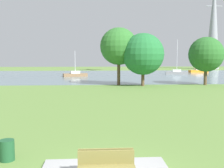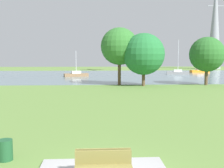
% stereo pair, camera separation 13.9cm
% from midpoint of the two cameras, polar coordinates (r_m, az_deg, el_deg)
% --- Properties ---
extents(ground_plane, '(160.00, 160.00, 0.00)m').
position_cam_midpoint_polar(ground_plane, '(30.83, -2.71, -1.72)').
color(ground_plane, olive).
extents(bench_facing_water, '(1.80, 0.48, 0.89)m').
position_cam_midpoint_polar(bench_facing_water, '(9.51, -1.42, -15.81)').
color(bench_facing_water, '#9CA885').
rests_on(bench_facing_water, concrete_pad).
extents(bench_facing_inland, '(1.80, 0.48, 0.89)m').
position_cam_midpoint_polar(bench_facing_inland, '(9.01, -1.31, -17.06)').
color(bench_facing_inland, '#9CA885').
rests_on(bench_facing_inland, concrete_pad).
extents(litter_bin, '(0.56, 0.56, 0.80)m').
position_cam_midpoint_polar(litter_bin, '(11.54, -20.88, -12.64)').
color(litter_bin, '#1E512D').
rests_on(litter_bin, ground).
extents(water_surface, '(140.00, 40.00, 0.02)m').
position_cam_midpoint_polar(water_surface, '(58.71, -2.97, 1.79)').
color(water_surface, slate).
rests_on(water_surface, ground).
extents(sailboat_brown, '(5.03, 2.76, 5.13)m').
position_cam_midpoint_polar(sailboat_brown, '(55.81, -7.35, 2.00)').
color(sailboat_brown, brown).
rests_on(sailboat_brown, water_surface).
extents(sailboat_gray, '(5.00, 2.44, 7.71)m').
position_cam_midpoint_polar(sailboat_gray, '(63.14, 13.51, 2.33)').
color(sailboat_gray, gray).
rests_on(sailboat_gray, water_surface).
extents(sailboat_orange, '(4.96, 2.15, 6.24)m').
position_cam_midpoint_polar(sailboat_orange, '(73.07, 17.72, 2.63)').
color(sailboat_orange, orange).
rests_on(sailboat_orange, water_surface).
extents(tree_west_near, '(5.18, 5.18, 7.99)m').
position_cam_midpoint_polar(tree_west_near, '(38.54, 1.65, 7.78)').
color(tree_west_near, brown).
rests_on(tree_west_near, ground).
extents(tree_mid_shore, '(5.64, 5.64, 7.13)m').
position_cam_midpoint_polar(tree_mid_shore, '(37.56, 6.68, 6.15)').
color(tree_mid_shore, brown).
rests_on(tree_mid_shore, ground).
extents(tree_east_far, '(4.86, 4.86, 6.72)m').
position_cam_midpoint_polar(tree_east_far, '(40.77, 19.12, 5.79)').
color(tree_east_far, brown).
rests_on(tree_east_far, ground).
extents(electricity_pylon, '(6.40, 4.40, 28.74)m').
position_cam_midpoint_polar(electricity_pylon, '(95.65, 20.54, 11.55)').
color(electricity_pylon, gray).
rests_on(electricity_pylon, ground).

